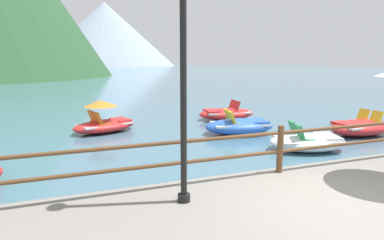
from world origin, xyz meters
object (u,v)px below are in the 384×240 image
(pedal_boat_4, at_px, (361,127))
(pedal_boat_5, at_px, (104,122))
(pedal_boat_2, at_px, (226,114))
(lamp_post, at_px, (183,21))
(pedal_boat_3, at_px, (308,142))
(pedal_boat_1, at_px, (240,126))

(pedal_boat_4, xyz_separation_m, pedal_boat_5, (-8.36, 3.66, 0.09))
(pedal_boat_4, bearing_deg, pedal_boat_2, 124.74)
(lamp_post, relative_size, pedal_boat_3, 1.84)
(pedal_boat_1, bearing_deg, pedal_boat_4, -23.02)
(lamp_post, distance_m, pedal_boat_4, 9.22)
(pedal_boat_2, xyz_separation_m, pedal_boat_4, (3.05, -4.40, 0.02))
(lamp_post, relative_size, pedal_boat_4, 1.82)
(pedal_boat_5, bearing_deg, lamp_post, -86.33)
(pedal_boat_1, distance_m, pedal_boat_3, 2.72)
(lamp_post, height_order, pedal_boat_4, lamp_post)
(pedal_boat_3, relative_size, pedal_boat_5, 0.96)
(pedal_boat_3, bearing_deg, pedal_boat_5, 139.05)
(pedal_boat_3, height_order, pedal_boat_5, pedal_boat_5)
(pedal_boat_1, bearing_deg, pedal_boat_3, -72.40)
(pedal_boat_2, bearing_deg, pedal_boat_3, -90.00)
(pedal_boat_1, height_order, pedal_boat_5, pedal_boat_5)
(pedal_boat_2, distance_m, pedal_boat_5, 5.36)
(pedal_boat_3, relative_size, pedal_boat_4, 0.99)
(pedal_boat_2, height_order, pedal_boat_4, pedal_boat_4)
(lamp_post, height_order, pedal_boat_1, lamp_post)
(pedal_boat_1, xyz_separation_m, pedal_boat_4, (3.88, -1.65, -0.00))
(pedal_boat_1, distance_m, pedal_boat_2, 2.88)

